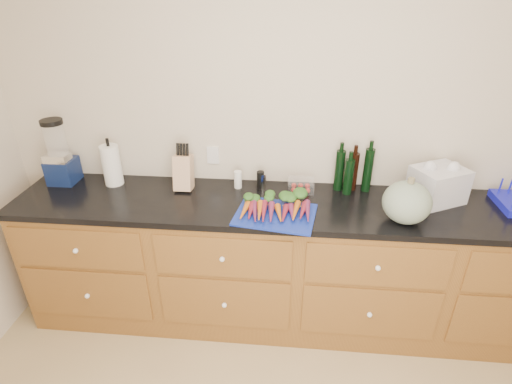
# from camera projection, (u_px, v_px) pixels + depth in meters

# --- Properties ---
(wall_back) EXTENTS (4.10, 0.05, 2.60)m
(wall_back) POSITION_uv_depth(u_px,v_px,m) (303.00, 131.00, 2.61)
(wall_back) COLOR beige
(wall_back) RESTS_ON ground
(cabinets) EXTENTS (3.60, 0.64, 0.90)m
(cabinets) POSITION_uv_depth(u_px,v_px,m) (297.00, 266.00, 2.71)
(cabinets) COLOR brown
(cabinets) RESTS_ON ground
(countertop) EXTENTS (3.64, 0.62, 0.04)m
(countertop) POSITION_uv_depth(u_px,v_px,m) (300.00, 206.00, 2.50)
(countertop) COLOR black
(countertop) RESTS_ON cabinets
(cutting_board) EXTENTS (0.51, 0.41, 0.01)m
(cutting_board) POSITION_uv_depth(u_px,v_px,m) (275.00, 215.00, 2.36)
(cutting_board) COLOR navy
(cutting_board) RESTS_ON countertop
(carrots) EXTENTS (0.41, 0.30, 0.06)m
(carrots) POSITION_uv_depth(u_px,v_px,m) (276.00, 207.00, 2.38)
(carrots) COLOR #C56217
(carrots) RESTS_ON cutting_board
(squash) EXTENTS (0.27, 0.27, 0.24)m
(squash) POSITION_uv_depth(u_px,v_px,m) (407.00, 202.00, 2.25)
(squash) COLOR slate
(squash) RESTS_ON countertop
(blender_appliance) EXTENTS (0.17, 0.17, 0.44)m
(blender_appliance) POSITION_uv_depth(u_px,v_px,m) (59.00, 156.00, 2.67)
(blender_appliance) COLOR #0F1D47
(blender_appliance) RESTS_ON countertop
(paper_towel) EXTENTS (0.12, 0.12, 0.28)m
(paper_towel) POSITION_uv_depth(u_px,v_px,m) (112.00, 165.00, 2.67)
(paper_towel) COLOR white
(paper_towel) RESTS_ON countertop
(knife_block) EXTENTS (0.11, 0.11, 0.23)m
(knife_block) POSITION_uv_depth(u_px,v_px,m) (184.00, 172.00, 2.62)
(knife_block) COLOR tan
(knife_block) RESTS_ON countertop
(grinder_salt) EXTENTS (0.05, 0.05, 0.12)m
(grinder_salt) POSITION_uv_depth(u_px,v_px,m) (238.00, 180.00, 2.65)
(grinder_salt) COLOR white
(grinder_salt) RESTS_ON countertop
(grinder_pepper) EXTENTS (0.05, 0.05, 0.12)m
(grinder_pepper) POSITION_uv_depth(u_px,v_px,m) (260.00, 180.00, 2.64)
(grinder_pepper) COLOR black
(grinder_pepper) RESTS_ON countertop
(canister_chrome) EXTENTS (0.05, 0.05, 0.11)m
(canister_chrome) POSITION_uv_depth(u_px,v_px,m) (262.00, 181.00, 2.64)
(canister_chrome) COLOR silver
(canister_chrome) RESTS_ON countertop
(tomato_box) EXTENTS (0.17, 0.13, 0.08)m
(tomato_box) POSITION_uv_depth(u_px,v_px,m) (301.00, 185.00, 2.62)
(tomato_box) COLOR white
(tomato_box) RESTS_ON countertop
(bottles) EXTENTS (0.24, 0.12, 0.29)m
(bottles) POSITION_uv_depth(u_px,v_px,m) (353.00, 172.00, 2.59)
(bottles) COLOR black
(bottles) RESTS_ON countertop
(grocery_bag) EXTENTS (0.37, 0.35, 0.22)m
(grocery_bag) POSITION_uv_depth(u_px,v_px,m) (438.00, 185.00, 2.48)
(grocery_bag) COLOR silver
(grocery_bag) RESTS_ON countertop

